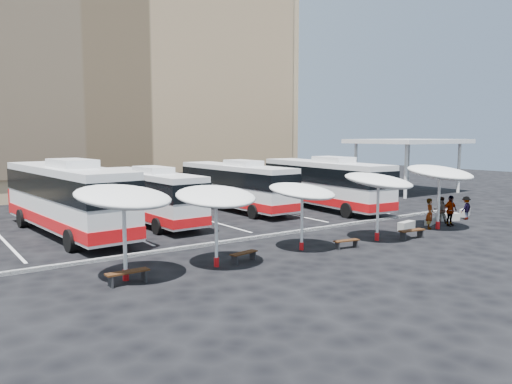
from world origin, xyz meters
TOP-DOWN VIEW (x-y plane):
  - ground at (0.00, 0.00)m, footprint 120.00×120.00m
  - sandstone_building at (0.00, 31.87)m, footprint 42.00×18.25m
  - service_canopy at (24.00, 10.00)m, footprint 10.00×8.00m
  - curb_divider at (0.00, 0.50)m, footprint 34.00×0.25m
  - bay_lines at (0.00, 8.00)m, footprint 24.15×12.00m
  - bus_0 at (-8.75, 7.68)m, footprint 3.92×13.69m
  - bus_1 at (-3.58, 8.53)m, footprint 3.02×11.59m
  - bus_2 at (3.94, 9.80)m, footprint 2.96×11.96m
  - bus_3 at (9.85, 6.58)m, footprint 3.69×12.80m
  - sunshade_0 at (-9.36, -2.96)m, footprint 4.83×4.85m
  - sunshade_1 at (-5.47, -3.24)m, footprint 3.59×3.63m
  - sunshade_2 at (-0.48, -2.95)m, footprint 4.18×4.21m
  - sunshade_3 at (4.25, -3.57)m, footprint 4.75×4.77m
  - sunshade_4 at (9.77, -3.44)m, footprint 4.16×4.21m
  - wood_bench_0 at (-9.49, -3.49)m, footprint 1.65×0.48m
  - wood_bench_1 at (-4.06, -3.23)m, footprint 1.45×0.64m
  - wood_bench_2 at (1.56, -3.97)m, footprint 1.41×0.57m
  - wood_bench_3 at (6.12, -4.36)m, footprint 1.66×0.61m
  - conc_bench_0 at (7.99, -2.55)m, footprint 1.37×0.64m
  - conc_bench_1 at (10.68, -2.26)m, footprint 1.21×0.75m
  - conc_bench_2 at (12.91, -2.09)m, footprint 1.38×0.94m
  - conc_bench_3 at (15.45, -1.63)m, footprint 1.39×0.86m
  - passenger_0 at (9.34, -3.17)m, footprint 0.81×0.75m
  - passenger_1 at (11.60, -2.38)m, footprint 1.04×1.04m
  - passenger_2 at (11.24, -3.26)m, footprint 1.16×0.59m
  - passenger_3 at (14.17, -2.49)m, footprint 1.04×0.64m

SIDE VIEW (x-z plane):
  - ground at x=0.00m, z-range 0.00..0.00m
  - bay_lines at x=0.00m, z-range 0.00..0.01m
  - curb_divider at x=0.00m, z-range 0.00..0.15m
  - conc_bench_1 at x=10.68m, z-range 0.00..0.43m
  - conc_bench_3 at x=15.45m, z-range 0.00..0.49m
  - conc_bench_2 at x=12.91m, z-range 0.00..0.49m
  - conc_bench_0 at x=7.99m, z-range 0.00..0.50m
  - wood_bench_2 at x=1.56m, z-range 0.11..0.53m
  - wood_bench_1 at x=-4.06m, z-range 0.12..0.55m
  - wood_bench_3 at x=6.12m, z-range 0.13..0.63m
  - wood_bench_0 at x=-9.49m, z-range 0.13..0.64m
  - passenger_3 at x=14.17m, z-range 0.00..1.55m
  - passenger_1 at x=11.60m, z-range 0.00..1.70m
  - passenger_0 at x=9.34m, z-range 0.00..1.85m
  - passenger_2 at x=11.24m, z-range 0.00..1.90m
  - bus_1 at x=-3.58m, z-range 0.04..3.69m
  - bus_2 at x=3.94m, z-range 0.04..3.82m
  - bus_3 at x=9.85m, z-range 0.04..4.05m
  - bus_0 at x=-8.75m, z-range 0.05..4.33m
  - sunshade_2 at x=-0.48m, z-range 1.18..4.56m
  - sunshade_1 at x=-5.47m, z-range 1.24..4.77m
  - sunshade_3 at x=4.25m, z-range 1.30..5.04m
  - sunshade_0 at x=-9.36m, z-range 1.33..5.14m
  - sunshade_4 at x=9.77m, z-range 1.38..5.34m
  - service_canopy at x=24.00m, z-range 2.27..7.47m
  - sandstone_building at x=0.00m, z-range -2.17..27.43m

